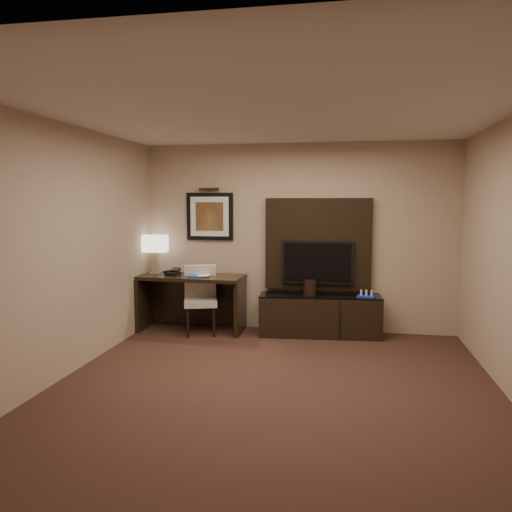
% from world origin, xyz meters
% --- Properties ---
extents(floor, '(4.50, 5.00, 0.01)m').
position_xyz_m(floor, '(0.00, 0.00, -0.01)').
color(floor, '#371F19').
rests_on(floor, ground).
extents(ceiling, '(4.50, 5.00, 0.01)m').
position_xyz_m(ceiling, '(0.00, 0.00, 2.70)').
color(ceiling, silver).
rests_on(ceiling, wall_back).
extents(wall_back, '(4.50, 0.01, 2.70)m').
position_xyz_m(wall_back, '(0.00, 2.50, 1.35)').
color(wall_back, tan).
rests_on(wall_back, floor).
extents(wall_front, '(4.50, 0.01, 2.70)m').
position_xyz_m(wall_front, '(0.00, -2.50, 1.35)').
color(wall_front, tan).
rests_on(wall_front, floor).
extents(wall_left, '(0.01, 5.00, 2.70)m').
position_xyz_m(wall_left, '(-2.25, 0.00, 1.35)').
color(wall_left, tan).
rests_on(wall_left, floor).
extents(desk, '(1.55, 0.73, 0.81)m').
position_xyz_m(desk, '(-1.50, 2.15, 0.40)').
color(desk, black).
rests_on(desk, floor).
extents(credenza, '(1.71, 0.59, 0.58)m').
position_xyz_m(credenza, '(0.35, 2.20, 0.29)').
color(credenza, black).
rests_on(credenza, floor).
extents(tv_wall_panel, '(1.50, 0.12, 1.30)m').
position_xyz_m(tv_wall_panel, '(0.30, 2.44, 1.27)').
color(tv_wall_panel, black).
rests_on(tv_wall_panel, wall_back).
extents(tv, '(1.00, 0.08, 0.60)m').
position_xyz_m(tv, '(0.30, 2.34, 1.02)').
color(tv, black).
rests_on(tv, tv_wall_panel).
extents(artwork, '(0.70, 0.04, 0.70)m').
position_xyz_m(artwork, '(-1.30, 2.48, 1.65)').
color(artwork, black).
rests_on(artwork, wall_back).
extents(picture_light, '(0.04, 0.04, 0.30)m').
position_xyz_m(picture_light, '(-1.30, 2.44, 2.05)').
color(picture_light, '#3F2F14').
rests_on(picture_light, wall_back).
extents(desk_chair, '(0.58, 0.63, 0.94)m').
position_xyz_m(desk_chair, '(-1.31, 1.98, 0.47)').
color(desk_chair, beige).
rests_on(desk_chair, floor).
extents(table_lamp, '(0.41, 0.27, 0.61)m').
position_xyz_m(table_lamp, '(-2.08, 2.26, 1.11)').
color(table_lamp, '#96875E').
rests_on(table_lamp, desk).
extents(desk_phone, '(0.21, 0.19, 0.09)m').
position_xyz_m(desk_phone, '(-1.76, 2.10, 0.86)').
color(desk_phone, black).
rests_on(desk_phone, desk).
extents(blue_folder, '(0.24, 0.32, 0.02)m').
position_xyz_m(blue_folder, '(-1.38, 2.12, 0.82)').
color(blue_folder, '#1853A1').
rests_on(blue_folder, desk).
extents(book, '(0.17, 0.04, 0.23)m').
position_xyz_m(book, '(-1.38, 2.08, 0.92)').
color(book, '#C6AE9B').
rests_on(book, desk).
extents(ice_bucket, '(0.19, 0.19, 0.20)m').
position_xyz_m(ice_bucket, '(0.21, 2.20, 0.68)').
color(ice_bucket, black).
rests_on(ice_bucket, credenza).
extents(minibar_tray, '(0.27, 0.20, 0.09)m').
position_xyz_m(minibar_tray, '(0.98, 2.15, 0.62)').
color(minibar_tray, '#1B2EB5').
rests_on(minibar_tray, credenza).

